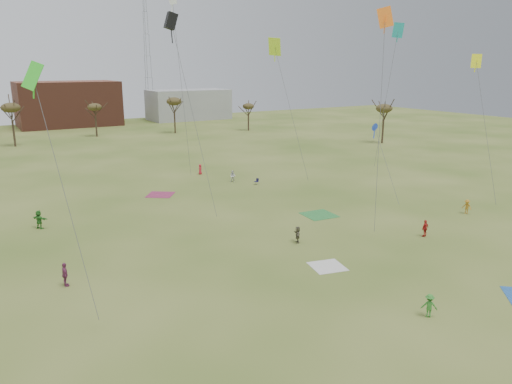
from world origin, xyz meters
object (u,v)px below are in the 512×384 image
spectator_fore_a (425,228)px  camp_chair_right (256,183)px  radio_tower (147,55)px  flyer_near_center (429,306)px

spectator_fore_a → camp_chair_right: bearing=-91.7°
radio_tower → camp_chair_right: bearing=-100.4°
spectator_fore_a → radio_tower: radio_tower is taller
flyer_near_center → spectator_fore_a: bearing=-94.3°
flyer_near_center → radio_tower: 133.01m
camp_chair_right → radio_tower: bearing=160.1°
spectator_fore_a → camp_chair_right: spectator_fore_a is taller
flyer_near_center → radio_tower: bearing=-57.0°
radio_tower → spectator_fore_a: bearing=-96.7°
camp_chair_right → radio_tower: 94.75m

